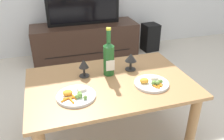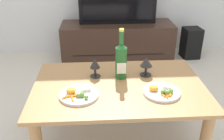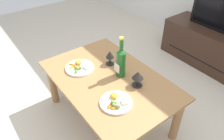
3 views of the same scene
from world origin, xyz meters
The scene contains 8 objects.
ground_plane centered at (0.00, 0.00, 0.00)m, with size 6.40×6.40×0.00m, color beige.
dining_table centered at (0.00, 0.00, 0.40)m, with size 1.15×0.76×0.48m.
tv_stand centered at (0.12, 1.55, 0.23)m, with size 1.38×0.45×0.46m.
wine_bottle centered at (0.02, 0.11, 0.62)m, with size 0.08×0.08×0.36m.
goblet_left centered at (-0.16, 0.13, 0.58)m, with size 0.08×0.08×0.14m.
goblet_right centered at (0.20, 0.13, 0.58)m, with size 0.09×0.09×0.14m.
dinner_plate_left centered at (-0.26, -0.13, 0.50)m, with size 0.25×0.25×0.05m.
dinner_plate_right centered at (0.26, -0.13, 0.50)m, with size 0.24×0.24×0.05m.
Camera 3 is at (1.12, -0.80, 1.62)m, focal length 34.59 mm.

